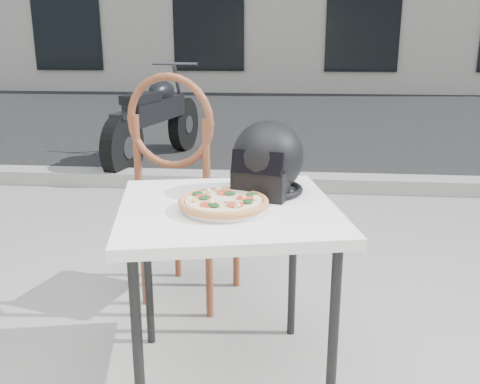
# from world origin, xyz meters

# --- Properties ---
(street_asphalt) EXTENTS (30.00, 8.00, 0.00)m
(street_asphalt) POSITION_xyz_m (0.00, 7.00, 0.00)
(street_asphalt) COLOR black
(street_asphalt) RESTS_ON ground
(curb) EXTENTS (30.00, 0.25, 0.12)m
(curb) POSITION_xyz_m (0.00, 3.00, 0.06)
(curb) COLOR gray
(curb) RESTS_ON ground
(cafe_table_main) EXTENTS (0.87, 0.87, 0.70)m
(cafe_table_main) POSITION_xyz_m (-0.01, 0.32, 0.63)
(cafe_table_main) COLOR white
(cafe_table_main) RESTS_ON ground
(plate) EXTENTS (0.36, 0.36, 0.02)m
(plate) POSITION_xyz_m (-0.01, 0.26, 0.70)
(plate) COLOR white
(plate) RESTS_ON cafe_table_main
(pizza) EXTENTS (0.34, 0.34, 0.04)m
(pizza) POSITION_xyz_m (-0.01, 0.26, 0.72)
(pizza) COLOR #CB854A
(pizza) RESTS_ON plate
(helmet) EXTENTS (0.32, 0.33, 0.27)m
(helmet) POSITION_xyz_m (0.12, 0.47, 0.81)
(helmet) COLOR black
(helmet) RESTS_ON cafe_table_main
(cafe_chair_main) EXTENTS (0.52, 0.52, 1.11)m
(cafe_chair_main) POSITION_xyz_m (-0.29, 0.92, 0.62)
(cafe_chair_main) COLOR brown
(cafe_chair_main) RESTS_ON ground
(motorcycle) EXTENTS (0.62, 1.97, 0.99)m
(motorcycle) POSITION_xyz_m (-1.15, 3.85, 0.43)
(motorcycle) COLOR black
(motorcycle) RESTS_ON street_asphalt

